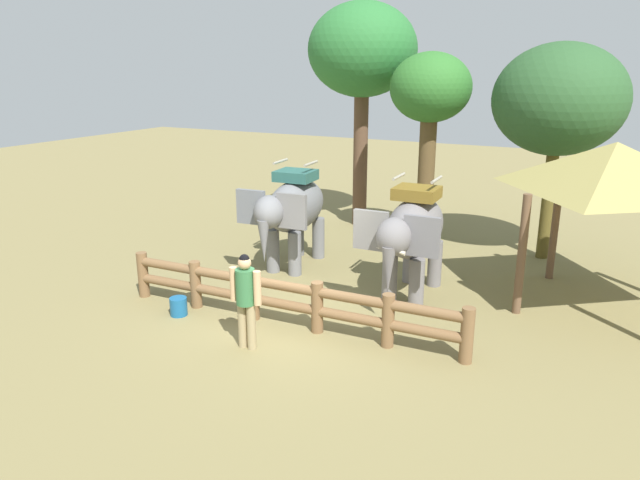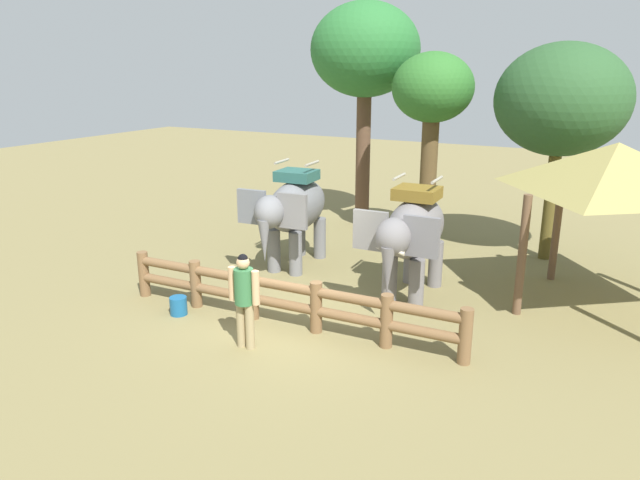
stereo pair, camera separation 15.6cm
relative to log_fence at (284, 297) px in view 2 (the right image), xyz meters
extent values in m
plane|color=olive|center=(0.00, 0.06, -0.60)|extent=(60.00, 60.00, 0.00)
cylinder|color=brown|center=(-3.67, -0.12, -0.08)|extent=(0.24, 0.24, 1.05)
cylinder|color=brown|center=(-2.20, -0.07, -0.08)|extent=(0.24, 0.24, 1.05)
cylinder|color=brown|center=(-0.73, -0.02, -0.08)|extent=(0.24, 0.24, 1.05)
cylinder|color=brown|center=(0.73, 0.02, -0.08)|extent=(0.24, 0.24, 1.05)
cylinder|color=brown|center=(2.20, 0.07, -0.08)|extent=(0.24, 0.24, 1.05)
cylinder|color=brown|center=(3.67, 0.12, -0.08)|extent=(0.24, 0.24, 1.05)
cylinder|color=brown|center=(0.00, 0.00, -0.15)|extent=(7.35, 0.44, 0.20)
cylinder|color=brown|center=(0.00, 0.00, 0.25)|extent=(7.35, 0.44, 0.20)
cylinder|color=slate|center=(-1.31, 2.72, -0.04)|extent=(0.34, 0.34, 1.12)
cylinder|color=slate|center=(-1.92, 2.68, -0.04)|extent=(0.34, 0.34, 1.12)
cylinder|color=slate|center=(-1.42, 4.23, -0.04)|extent=(0.34, 0.34, 1.12)
cylinder|color=slate|center=(-2.03, 4.19, -0.04)|extent=(0.34, 0.34, 1.12)
ellipsoid|color=slate|center=(-1.67, 3.45, 1.01)|extent=(1.31, 2.60, 1.31)
ellipsoid|color=slate|center=(-1.56, 1.96, 1.17)|extent=(0.78, 0.89, 0.80)
cube|color=slate|center=(-1.02, 2.11, 1.22)|extent=(0.75, 0.17, 0.84)
cube|color=slate|center=(-2.11, 2.03, 1.22)|extent=(0.75, 0.17, 0.84)
cone|color=slate|center=(-1.54, 1.67, 0.53)|extent=(0.30, 0.30, 1.03)
cube|color=#2A5D55|center=(-1.67, 3.45, 1.80)|extent=(1.01, 0.91, 0.26)
cylinder|color=#A59E8C|center=(-1.24, 3.49, 2.13)|extent=(0.12, 0.76, 0.07)
cylinder|color=#A59E8C|center=(-2.10, 3.42, 2.13)|extent=(0.12, 0.76, 0.07)
cylinder|color=slate|center=(2.09, 2.09, -0.04)|extent=(0.34, 0.34, 1.12)
cylinder|color=slate|center=(1.47, 2.08, -0.04)|extent=(0.34, 0.34, 1.12)
cylinder|color=slate|center=(2.05, 3.60, -0.04)|extent=(0.34, 0.34, 1.12)
cylinder|color=slate|center=(1.43, 3.59, -0.04)|extent=(0.34, 0.34, 1.12)
ellipsoid|color=slate|center=(1.76, 2.84, 1.01)|extent=(1.19, 2.55, 1.31)
ellipsoid|color=slate|center=(1.80, 1.35, 1.17)|extent=(0.74, 0.86, 0.80)
cube|color=slate|center=(2.34, 1.47, 1.22)|extent=(0.75, 0.13, 0.84)
cube|color=slate|center=(1.26, 1.44, 1.22)|extent=(0.75, 0.13, 0.84)
cone|color=slate|center=(1.81, 1.06, 0.53)|extent=(0.30, 0.30, 1.03)
cone|color=beige|center=(1.96, 1.14, 0.94)|extent=(0.34, 0.10, 0.14)
cone|color=beige|center=(1.66, 1.14, 0.94)|extent=(0.34, 0.10, 0.14)
cube|color=brown|center=(1.76, 2.84, 1.79)|extent=(0.98, 0.87, 0.26)
cylinder|color=#A59E8C|center=(2.19, 2.85, 2.13)|extent=(0.09, 0.76, 0.07)
cylinder|color=#A59E8C|center=(1.33, 2.83, 2.13)|extent=(0.09, 0.76, 0.07)
cylinder|color=tan|center=(-0.02, -1.18, -0.16)|extent=(0.17, 0.17, 0.88)
cylinder|color=tan|center=(-0.22, -1.18, -0.16)|extent=(0.17, 0.17, 0.88)
cylinder|color=#357141|center=(-0.12, -1.18, 0.62)|extent=(0.36, 0.36, 0.68)
cylinder|color=tan|center=(0.14, -1.17, 0.64)|extent=(0.14, 0.14, 0.64)
cylinder|color=tan|center=(-0.37, -1.18, 0.64)|extent=(0.14, 0.14, 0.64)
sphere|color=tan|center=(-0.12, -1.18, 1.08)|extent=(0.24, 0.24, 0.24)
sphere|color=black|center=(-0.12, -1.18, 1.15)|extent=(0.19, 0.19, 0.19)
cylinder|color=brown|center=(4.47, 5.42, 0.70)|extent=(0.18, 0.18, 2.60)
cylinder|color=brown|center=(4.10, 2.82, 0.70)|extent=(0.18, 0.18, 2.60)
pyramid|color=#9D904E|center=(5.58, 3.94, 2.50)|extent=(4.00, 4.00, 1.01)
cylinder|color=brown|center=(4.08, 7.08, 1.06)|extent=(0.32, 0.32, 3.33)
ellipsoid|color=#29522A|center=(4.08, 7.08, 3.66)|extent=(3.37, 3.37, 2.87)
cylinder|color=brown|center=(-1.84, 8.03, 1.72)|extent=(0.46, 0.46, 4.64)
ellipsoid|color=#296C30|center=(-1.84, 8.03, 4.96)|extent=(3.38, 3.38, 2.88)
cylinder|color=brown|center=(0.72, 6.88, 1.34)|extent=(0.48, 0.48, 3.89)
ellipsoid|color=#2D6B28|center=(0.72, 6.88, 3.92)|extent=(2.27, 2.27, 1.93)
cylinder|color=#19598C|center=(-2.26, -0.60, -0.41)|extent=(0.36, 0.36, 0.39)
camera|label=1|loc=(5.68, -9.48, 4.50)|focal=32.97mm
camera|label=2|loc=(5.82, -9.40, 4.50)|focal=32.97mm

